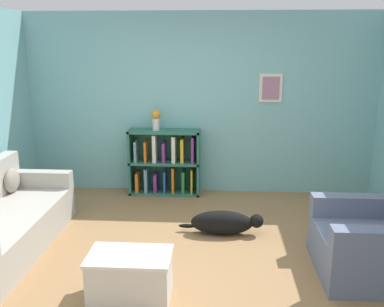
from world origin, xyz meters
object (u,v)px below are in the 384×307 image
(recliner_chair, at_px, (380,242))
(coffee_table, at_px, (130,275))
(bookshelf, at_px, (165,163))
(vase, at_px, (156,119))
(dog, at_px, (224,223))

(recliner_chair, height_order, coffee_table, recliner_chair)
(bookshelf, height_order, vase, vase)
(bookshelf, height_order, recliner_chair, recliner_chair)
(recliner_chair, height_order, vase, vase)
(recliner_chair, distance_m, vase, 3.33)
(dog, bearing_deg, coffee_table, -121.36)
(bookshelf, height_order, dog, bookshelf)
(coffee_table, bearing_deg, bookshelf, 90.69)
(bookshelf, xyz_separation_m, dog, (0.86, -1.35, -0.32))
(bookshelf, relative_size, vase, 3.51)
(vase, bearing_deg, dog, -53.84)
(recliner_chair, xyz_separation_m, dog, (-1.48, 0.77, -0.19))
(recliner_chair, height_order, dog, recliner_chair)
(coffee_table, relative_size, vase, 2.44)
(coffee_table, height_order, dog, coffee_table)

